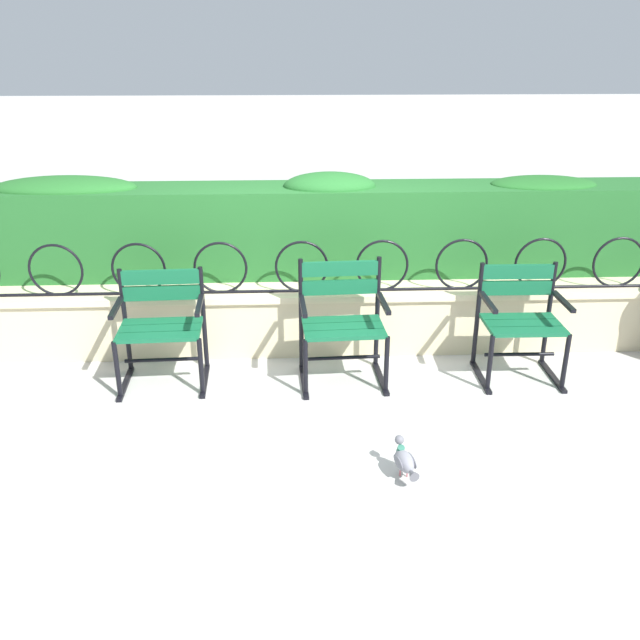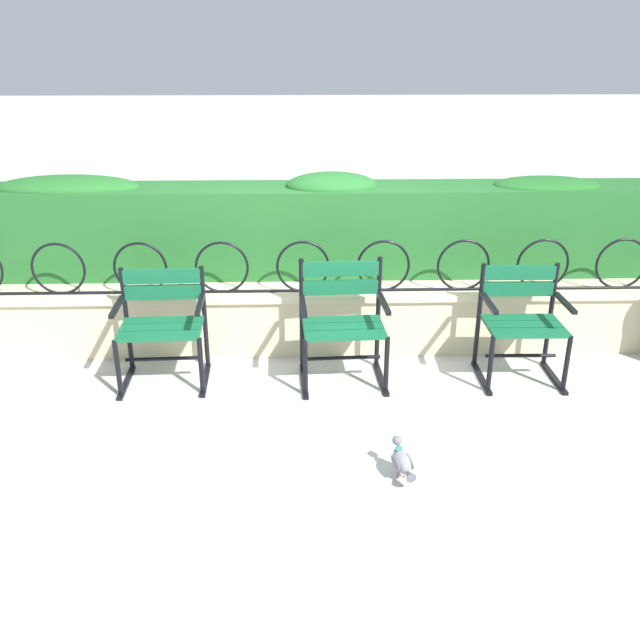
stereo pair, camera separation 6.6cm
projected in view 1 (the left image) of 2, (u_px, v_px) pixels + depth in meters
The scene contains 8 objects.
ground_plane at pixel (321, 395), 4.81m from camera, with size 60.00×60.00×0.00m, color #B7B5AF.
stone_wall at pixel (316, 319), 5.44m from camera, with size 6.70×0.41×0.53m.
iron_arch_fence at pixel (303, 269), 5.20m from camera, with size 6.18×0.02×0.42m.
hedge_row at pixel (309, 226), 5.61m from camera, with size 6.57×0.57×0.84m.
park_chair_left at pixel (161, 323), 4.87m from camera, with size 0.65×0.55×0.83m.
park_chair_centre at pixel (342, 319), 4.90m from camera, with size 0.65×0.55×0.89m.
park_chair_right at pixel (520, 318), 4.95m from camera, with size 0.60×0.53×0.84m.
pigeon_near_chairs at pixel (405, 461), 3.86m from camera, with size 0.14×0.29×0.22m.
Camera 1 is at (-0.19, -4.23, 2.35)m, focal length 37.38 mm.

